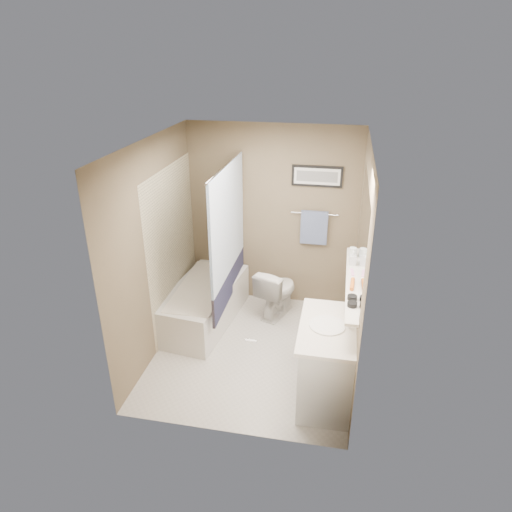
% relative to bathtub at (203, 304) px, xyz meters
% --- Properties ---
extents(ground, '(2.50, 2.50, 0.00)m').
position_rel_bathtub_xyz_m(ground, '(0.75, -0.50, -0.25)').
color(ground, beige).
rests_on(ground, ground).
extents(ceiling, '(2.20, 2.50, 0.04)m').
position_rel_bathtub_xyz_m(ceiling, '(0.75, -0.50, 2.13)').
color(ceiling, silver).
rests_on(ceiling, wall_back).
extents(wall_back, '(2.20, 0.04, 2.40)m').
position_rel_bathtub_xyz_m(wall_back, '(0.75, 0.73, 0.95)').
color(wall_back, brown).
rests_on(wall_back, ground).
extents(wall_front, '(2.20, 0.04, 2.40)m').
position_rel_bathtub_xyz_m(wall_front, '(0.75, -1.73, 0.95)').
color(wall_front, brown).
rests_on(wall_front, ground).
extents(wall_left, '(0.04, 2.50, 2.40)m').
position_rel_bathtub_xyz_m(wall_left, '(-0.33, -0.50, 0.95)').
color(wall_left, brown).
rests_on(wall_left, ground).
extents(wall_right, '(0.04, 2.50, 2.40)m').
position_rel_bathtub_xyz_m(wall_right, '(1.83, -0.50, 0.95)').
color(wall_right, brown).
rests_on(wall_right, ground).
extents(tile_surround, '(0.02, 1.55, 2.00)m').
position_rel_bathtub_xyz_m(tile_surround, '(-0.34, -0.00, 0.75)').
color(tile_surround, beige).
rests_on(tile_surround, wall_left).
extents(curtain_rod, '(0.02, 1.55, 0.02)m').
position_rel_bathtub_xyz_m(curtain_rod, '(0.35, -0.00, 1.80)').
color(curtain_rod, silver).
rests_on(curtain_rod, wall_left).
extents(curtain_upper, '(0.03, 1.45, 1.28)m').
position_rel_bathtub_xyz_m(curtain_upper, '(0.35, -0.00, 1.15)').
color(curtain_upper, white).
rests_on(curtain_upper, curtain_rod).
extents(curtain_lower, '(0.03, 1.45, 0.36)m').
position_rel_bathtub_xyz_m(curtain_lower, '(0.35, -0.00, 0.33)').
color(curtain_lower, '#242543').
rests_on(curtain_lower, curtain_rod).
extents(mirror, '(0.02, 1.60, 1.00)m').
position_rel_bathtub_xyz_m(mirror, '(1.84, -0.65, 1.37)').
color(mirror, silver).
rests_on(mirror, wall_right).
extents(shelf, '(0.12, 1.60, 0.03)m').
position_rel_bathtub_xyz_m(shelf, '(1.79, -0.65, 0.85)').
color(shelf, silver).
rests_on(shelf, wall_right).
extents(towel_bar, '(0.60, 0.02, 0.02)m').
position_rel_bathtub_xyz_m(towel_bar, '(1.30, 0.71, 1.05)').
color(towel_bar, silver).
rests_on(towel_bar, wall_back).
extents(towel, '(0.34, 0.05, 0.44)m').
position_rel_bathtub_xyz_m(towel, '(1.30, 0.69, 0.87)').
color(towel, '#8193BB').
rests_on(towel, towel_bar).
extents(art_frame, '(0.62, 0.02, 0.26)m').
position_rel_bathtub_xyz_m(art_frame, '(1.30, 0.73, 1.53)').
color(art_frame, black).
rests_on(art_frame, wall_back).
extents(art_mat, '(0.56, 0.00, 0.20)m').
position_rel_bathtub_xyz_m(art_mat, '(1.30, 0.72, 1.53)').
color(art_mat, white).
rests_on(art_mat, art_frame).
extents(art_image, '(0.50, 0.00, 0.13)m').
position_rel_bathtub_xyz_m(art_image, '(1.30, 0.71, 1.53)').
color(art_image, '#595959').
rests_on(art_image, art_mat).
extents(door, '(0.80, 0.02, 2.00)m').
position_rel_bathtub_xyz_m(door, '(1.30, -1.74, 0.75)').
color(door, silver).
rests_on(door, wall_front).
extents(door_handle, '(0.10, 0.02, 0.02)m').
position_rel_bathtub_xyz_m(door_handle, '(0.97, -1.69, 0.75)').
color(door_handle, silver).
rests_on(door_handle, door).
extents(bathtub, '(0.88, 1.57, 0.50)m').
position_rel_bathtub_xyz_m(bathtub, '(0.00, 0.00, 0.00)').
color(bathtub, silver).
rests_on(bathtub, ground).
extents(tub_rim, '(0.56, 1.36, 0.02)m').
position_rel_bathtub_xyz_m(tub_rim, '(0.00, 0.00, 0.25)').
color(tub_rim, silver).
rests_on(tub_rim, bathtub).
extents(toilet, '(0.57, 0.74, 0.67)m').
position_rel_bathtub_xyz_m(toilet, '(0.89, 0.35, 0.08)').
color(toilet, white).
rests_on(toilet, ground).
extents(vanity, '(0.52, 0.91, 0.80)m').
position_rel_bathtub_xyz_m(vanity, '(1.60, -1.10, 0.15)').
color(vanity, silver).
rests_on(vanity, ground).
extents(countertop, '(0.54, 0.96, 0.04)m').
position_rel_bathtub_xyz_m(countertop, '(1.59, -1.10, 0.57)').
color(countertop, silver).
rests_on(countertop, vanity).
extents(sink_basin, '(0.34, 0.34, 0.01)m').
position_rel_bathtub_xyz_m(sink_basin, '(1.58, -1.10, 0.60)').
color(sink_basin, white).
rests_on(sink_basin, countertop).
extents(faucet_spout, '(0.02, 0.02, 0.10)m').
position_rel_bathtub_xyz_m(faucet_spout, '(1.78, -1.10, 0.64)').
color(faucet_spout, silver).
rests_on(faucet_spout, countertop).
extents(faucet_knob, '(0.05, 0.05, 0.05)m').
position_rel_bathtub_xyz_m(faucet_knob, '(1.78, -1.00, 0.62)').
color(faucet_knob, silver).
rests_on(faucet_knob, countertop).
extents(candle_bowl_near, '(0.09, 0.09, 0.04)m').
position_rel_bathtub_xyz_m(candle_bowl_near, '(1.79, -1.15, 0.89)').
color(candle_bowl_near, black).
rests_on(candle_bowl_near, shelf).
extents(candle_bowl_far, '(0.09, 0.09, 0.04)m').
position_rel_bathtub_xyz_m(candle_bowl_far, '(1.79, -1.03, 0.89)').
color(candle_bowl_far, black).
rests_on(candle_bowl_far, shelf).
extents(hair_brush_front, '(0.05, 0.22, 0.04)m').
position_rel_bathtub_xyz_m(hair_brush_front, '(1.79, -0.77, 0.89)').
color(hair_brush_front, '#D1621D').
rests_on(hair_brush_front, shelf).
extents(pink_comb, '(0.04, 0.16, 0.01)m').
position_rel_bathtub_xyz_m(pink_comb, '(1.79, -0.48, 0.87)').
color(pink_comb, '#F596C9').
rests_on(pink_comb, shelf).
extents(glass_jar, '(0.08, 0.08, 0.10)m').
position_rel_bathtub_xyz_m(glass_jar, '(1.79, -0.08, 0.92)').
color(glass_jar, white).
rests_on(glass_jar, shelf).
extents(soap_bottle, '(0.07, 0.08, 0.16)m').
position_rel_bathtub_xyz_m(soap_bottle, '(1.79, -0.28, 0.94)').
color(soap_bottle, '#999999').
rests_on(soap_bottle, shelf).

